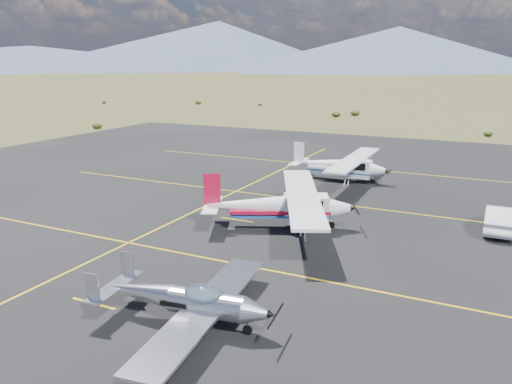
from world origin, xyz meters
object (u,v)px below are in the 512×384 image
Objects in this scene: aircraft_plain at (340,165)px; aircraft_low_wing at (188,300)px; sedan at (500,219)px; aircraft_cessna at (280,205)px.

aircraft_low_wing is at bearing -86.92° from aircraft_plain.
aircraft_plain is 13.09m from sedan.
aircraft_cessna is at bearing -89.21° from aircraft_plain.
aircraft_cessna is (-1.21, 10.47, 0.42)m from aircraft_low_wing.
aircraft_plain is 2.57× the size of sedan.
aircraft_cessna is at bearing 23.60° from sedan.
sedan is at bearing -35.62° from aircraft_plain.
aircraft_plain is (-1.56, 22.43, 0.31)m from aircraft_low_wing.
aircraft_cessna reaches higher than aircraft_plain.
sedan is (10.75, -7.45, -0.50)m from aircraft_plain.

